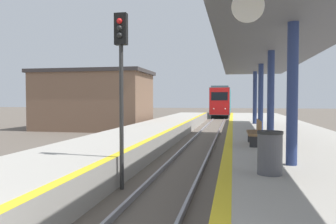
{
  "coord_description": "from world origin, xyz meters",
  "views": [
    {
      "loc": [
        1.82,
        -2.55,
        2.61
      ],
      "look_at": [
        -2.59,
        19.49,
        1.76
      ],
      "focal_mm": 35.0,
      "sensor_mm": 36.0,
      "label": 1
    }
  ],
  "objects_px": {
    "signal_near": "(121,68)",
    "bench": "(255,132)",
    "train": "(222,102)",
    "trash_bin": "(270,153)"
  },
  "relations": [
    {
      "from": "signal_near",
      "to": "trash_bin",
      "type": "xyz_separation_m",
      "value": [
        3.98,
        -1.4,
        -2.09
      ]
    },
    {
      "from": "trash_bin",
      "to": "bench",
      "type": "height_order",
      "value": "trash_bin"
    },
    {
      "from": "signal_near",
      "to": "bench",
      "type": "relative_size",
      "value": 2.85
    },
    {
      "from": "trash_bin",
      "to": "train",
      "type": "bearing_deg",
      "value": 93.19
    },
    {
      "from": "train",
      "to": "signal_near",
      "type": "relative_size",
      "value": 4.25
    },
    {
      "from": "train",
      "to": "signal_near",
      "type": "bearing_deg",
      "value": -91.7
    },
    {
      "from": "signal_near",
      "to": "bench",
      "type": "bearing_deg",
      "value": 41.42
    },
    {
      "from": "signal_near",
      "to": "trash_bin",
      "type": "distance_m",
      "value": 4.71
    },
    {
      "from": "trash_bin",
      "to": "bench",
      "type": "xyz_separation_m",
      "value": [
        0.0,
        4.92,
        0.0
      ]
    },
    {
      "from": "bench",
      "to": "signal_near",
      "type": "bearing_deg",
      "value": -138.58
    }
  ]
}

